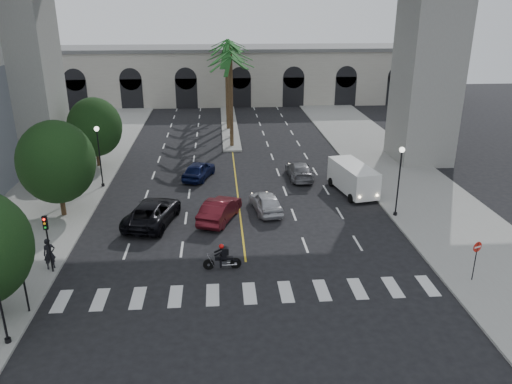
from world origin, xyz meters
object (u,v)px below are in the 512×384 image
car_b (220,210)px  car_e (199,170)px  lamp_post_right (399,176)px  traffic_signal_near (22,270)px  pedestrian_a (49,254)px  traffic_signal_far (47,235)px  motorcycle_rider (223,258)px  do_not_enter_sign (476,253)px  lamp_post_left_far (99,152)px  car_d (299,171)px  car_a (266,202)px  car_c (153,212)px  cargo_van (353,178)px

car_b → car_e: car_b is taller
lamp_post_right → car_b: lamp_post_right is taller
traffic_signal_near → pedestrian_a: 4.64m
traffic_signal_far → motorcycle_rider: (9.93, -0.20, -1.77)m
lamp_post_right → do_not_enter_sign: lamp_post_right is taller
lamp_post_left_far → car_d: 17.34m
traffic_signal_near → car_b: bearing=48.2°
lamp_post_left_far → lamp_post_right: (22.80, -8.00, 0.00)m
lamp_post_right → car_a: bearing=169.1°
car_c → do_not_enter_sign: bearing=166.3°
pedestrian_a → lamp_post_left_far: bearing=59.9°
traffic_signal_near → car_a: traffic_signal_near is taller
traffic_signal_near → car_c: size_ratio=0.60×
cargo_van → car_e: bearing=149.2°
traffic_signal_far → motorcycle_rider: size_ratio=1.60×
traffic_signal_near → car_c: (5.02, 10.78, -1.66)m
car_a → do_not_enter_sign: do_not_enter_sign is taller
car_a → cargo_van: size_ratio=0.75×
pedestrian_a → car_c: bearing=21.0°
car_a → pedestrian_a: size_ratio=2.40×
car_a → car_d: car_a is taller
car_d → pedestrian_a: bearing=40.9°
car_e → pedestrian_a: (-8.20, -15.90, 0.30)m
car_b → car_a: bearing=-137.9°
lamp_post_right → cargo_van: lamp_post_right is taller
traffic_signal_near → do_not_enter_sign: traffic_signal_near is taller
lamp_post_left_far → car_b: size_ratio=1.07×
pedestrian_a → traffic_signal_far: bearing=-93.9°
car_c → do_not_enter_sign: 21.22m
lamp_post_right → car_b: 13.13m
car_a → car_b: 3.76m
lamp_post_left_far → traffic_signal_near: 18.51m
lamp_post_right → car_a: 9.88m
car_a → car_e: 9.61m
motorcycle_rider → do_not_enter_sign: (14.00, -2.60, 1.09)m
lamp_post_left_far → pedestrian_a: bearing=-90.4°
traffic_signal_near → car_e: bearing=68.5°
car_a → do_not_enter_sign: (10.63, -11.11, 1.07)m
cargo_van → pedestrian_a: (-21.01, -11.19, -0.26)m
car_b → lamp_post_left_far: bearing=-16.5°
motorcycle_rider → traffic_signal_near: bearing=-159.9°
car_c → car_d: bearing=-130.2°
lamp_post_right → car_d: bearing=121.8°
car_e → traffic_signal_near: bearing=87.2°
lamp_post_left_far → do_not_enter_sign: 29.64m
car_b → cargo_van: 11.96m
do_not_enter_sign → lamp_post_right: bearing=75.5°
traffic_signal_far → do_not_enter_sign: (23.93, -2.80, -0.67)m
pedestrian_a → lamp_post_right: bearing=-14.8°
cargo_van → motorcycle_rider: bearing=-143.2°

